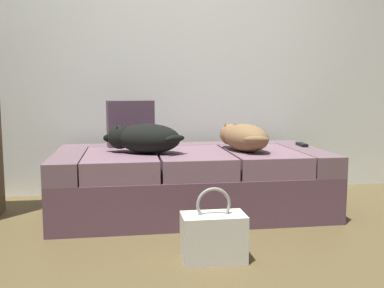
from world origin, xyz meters
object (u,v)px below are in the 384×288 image
dog_dark (144,138)px  throw_pillow (131,124)px  tv_remote (302,145)px  couch (191,181)px  handbag (213,236)px  dog_tan (243,137)px

dog_dark → throw_pillow: 0.38m
dog_dark → throw_pillow: bearing=102.5°
dog_dark → tv_remote: dog_dark is taller
tv_remote → dog_dark: bearing=-169.1°
couch → dog_dark: 0.47m
dog_dark → tv_remote: 1.20m
couch → throw_pillow: bearing=146.7°
tv_remote → throw_pillow: throw_pillow is taller
dog_dark → handbag: bearing=-69.3°
throw_pillow → handbag: throw_pillow is taller
dog_dark → throw_pillow: size_ratio=1.64×
throw_pillow → handbag: 1.33m
dog_tan → couch: bearing=167.4°
dog_tan → handbag: 1.00m
dog_dark → couch: bearing=15.2°
tv_remote → handbag: 1.37m
tv_remote → throw_pillow: bearing=174.2°
dog_tan → handbag: bearing=-114.2°
couch → handbag: couch is taller
tv_remote → handbag: (-0.88, -1.01, -0.32)m
couch → throw_pillow: 0.63m
dog_dark → handbag: (0.31, -0.82, -0.41)m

